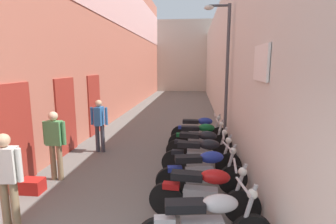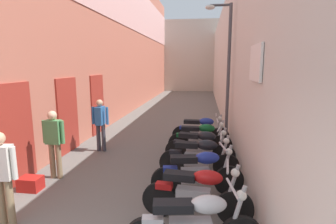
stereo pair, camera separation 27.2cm
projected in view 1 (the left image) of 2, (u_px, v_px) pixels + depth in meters
name	position (u px, v px, depth m)	size (l,w,h in m)	color
ground_plane	(166.00, 121.00, 12.30)	(40.77, 40.77, 0.00)	#66635E
building_left	(120.00, 36.00, 13.76)	(0.45, 24.77, 8.04)	#B76651
building_right	(221.00, 61.00, 13.51)	(0.45, 24.77, 5.56)	beige
building_far_end	(182.00, 56.00, 26.77)	(7.87, 2.00, 6.94)	beige
motorcycle_nearest	(207.00, 223.00, 3.47)	(1.84, 0.58, 1.04)	black
motorcycle_second	(204.00, 192.00, 4.34)	(1.85, 0.58, 1.04)	black
motorcycle_third	(203.00, 171.00, 5.20)	(1.84, 0.58, 1.04)	black
motorcycle_fourth	(202.00, 156.00, 6.06)	(1.85, 0.58, 1.04)	black
motorcycle_fifth	(201.00, 146.00, 6.83)	(1.84, 0.58, 1.04)	black
motorcycle_sixth	(200.00, 137.00, 7.63)	(1.85, 0.58, 1.04)	black
motorcycle_seventh	(200.00, 130.00, 8.54)	(1.85, 0.58, 1.04)	black
pedestrian_by_doorway	(7.00, 175.00, 3.97)	(0.52, 0.23, 1.57)	#8C7251
pedestrian_mid_alley	(55.00, 141.00, 5.82)	(0.52, 0.20, 1.57)	#8C7251
pedestrian_further_down	(99.00, 122.00, 7.74)	(0.52, 0.34, 1.57)	#383842
plastic_crate	(32.00, 186.00, 5.35)	(0.44, 0.32, 0.28)	red
street_lamp	(224.00, 65.00, 7.96)	(0.79, 0.18, 4.33)	#47474C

